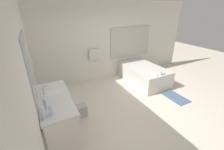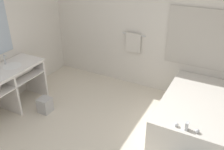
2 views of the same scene
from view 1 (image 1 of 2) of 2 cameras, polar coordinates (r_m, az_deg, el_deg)
name	(u,v)px [view 1 (image 1 of 2)]	position (r m, az deg, el deg)	size (l,w,h in m)	color
ground_plane	(136,110)	(4.08, 9.14, -13.05)	(16.00, 16.00, 0.00)	beige
wall_back_with_blinds	(102,43)	(5.32, -3.99, 12.19)	(7.40, 0.13, 2.70)	silver
wall_left_with_mirror	(29,82)	(2.78, -29.01, -2.21)	(0.08, 7.40, 2.70)	silver
vanity_counter	(56,107)	(3.30, -20.44, -11.29)	(0.60, 1.47, 0.85)	white
sink_faucet	(44,91)	(3.31, -24.61, -5.43)	(0.09, 0.04, 0.18)	silver
bathtub	(143,73)	(5.47, 11.86, 0.65)	(1.06, 1.81, 0.68)	silver
water_bottle_1	(43,113)	(2.63, -24.79, -13.11)	(0.07, 0.07, 0.22)	silver
water_bottle_2	(51,110)	(2.66, -22.22, -12.23)	(0.07, 0.07, 0.21)	silver
water_bottle_3	(46,104)	(2.85, -24.00, -10.01)	(0.07, 0.07, 0.21)	silver
waste_bin	(82,110)	(3.86, -11.41, -13.01)	(0.22, 0.22, 0.28)	#B2B2B2
bath_mat	(176,97)	(4.89, 23.08, -7.89)	(0.46, 0.74, 0.02)	slate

